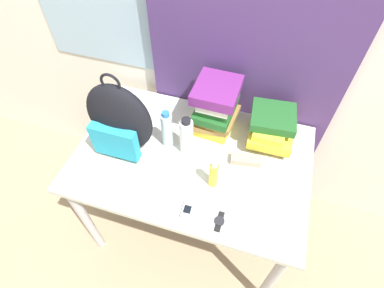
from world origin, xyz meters
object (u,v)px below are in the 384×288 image
object	(u,v)px
sunscreen_bottle	(214,174)
wristwatch	(219,221)
book_stack_center	(271,127)
sunglasses_case	(246,160)
cell_phone	(187,210)
backpack	(119,120)
water_bottle	(167,130)
sports_bottle	(186,136)
book_stack_left	(216,106)

from	to	relation	value
sunscreen_bottle	wristwatch	xyz separation A→B (m)	(0.08, -0.18, -0.07)
book_stack_center	sunglasses_case	xyz separation A→B (m)	(-0.08, -0.19, -0.07)
cell_phone	backpack	bearing A→B (deg)	148.63
sunglasses_case	sunscreen_bottle	bearing A→B (deg)	-125.82
sunscreen_bottle	cell_phone	bearing A→B (deg)	-112.28
water_bottle	sports_bottle	size ratio (longest dim) A/B	1.01
water_bottle	sunscreen_bottle	xyz separation A→B (m)	(0.29, -0.17, -0.03)
wristwatch	book_stack_center	bearing A→B (deg)	76.47
backpack	sunscreen_bottle	xyz separation A→B (m)	(0.49, -0.09, -0.11)
sunscreen_bottle	cell_phone	xyz separation A→B (m)	(-0.07, -0.17, -0.07)
sunscreen_bottle	sunglasses_case	world-z (taller)	sunscreen_bottle
sports_bottle	cell_phone	size ratio (longest dim) A/B	2.67
water_bottle	sunscreen_bottle	world-z (taller)	water_bottle
book_stack_center	sunscreen_bottle	distance (m)	0.42
water_bottle	sunglasses_case	xyz separation A→B (m)	(0.41, 0.01, -0.09)
book_stack_center	sunglasses_case	distance (m)	0.22
sports_bottle	water_bottle	bearing A→B (deg)	174.14
sports_bottle	cell_phone	bearing A→B (deg)	-71.28
cell_phone	book_stack_center	bearing A→B (deg)	62.42
book_stack_center	wristwatch	world-z (taller)	book_stack_center
sunglasses_case	sports_bottle	bearing A→B (deg)	-176.90
backpack	sunglasses_case	bearing A→B (deg)	7.94
sports_bottle	sunglasses_case	xyz separation A→B (m)	(0.30, 0.02, -0.09)
sports_bottle	book_stack_center	bearing A→B (deg)	28.00
sports_bottle	backpack	bearing A→B (deg)	-167.42
backpack	cell_phone	world-z (taller)	backpack
sunscreen_bottle	backpack	bearing A→B (deg)	170.13
sunscreen_bottle	book_stack_left	bearing A→B (deg)	103.80
water_bottle	cell_phone	xyz separation A→B (m)	(0.22, -0.34, -0.10)
water_bottle	wristwatch	world-z (taller)	water_bottle
water_bottle	sunscreen_bottle	distance (m)	0.33
cell_phone	book_stack_left	bearing A→B (deg)	92.04
sunglasses_case	wristwatch	distance (m)	0.35
sunglasses_case	wristwatch	bearing A→B (deg)	-97.40
sports_bottle	cell_phone	distance (m)	0.36
book_stack_center	sunscreen_bottle	world-z (taller)	book_stack_center
backpack	cell_phone	size ratio (longest dim) A/B	5.38
sunscreen_bottle	sunglasses_case	xyz separation A→B (m)	(0.12, 0.17, -0.06)
backpack	sunglasses_case	world-z (taller)	backpack
sports_bottle	wristwatch	xyz separation A→B (m)	(0.26, -0.33, -0.10)
book_stack_center	wristwatch	size ratio (longest dim) A/B	2.80
backpack	sports_bottle	size ratio (longest dim) A/B	2.02
book_stack_left	water_bottle	world-z (taller)	book_stack_left
sunscreen_bottle	cell_phone	distance (m)	0.20
book_stack_center	wristwatch	xyz separation A→B (m)	(-0.13, -0.54, -0.08)
book_stack_left	water_bottle	bearing A→B (deg)	-134.82
sunscreen_bottle	water_bottle	bearing A→B (deg)	149.90
book_stack_left	wristwatch	bearing A→B (deg)	-72.80
sunglasses_case	book_stack_left	bearing A→B (deg)	137.96
water_bottle	sunscreen_bottle	size ratio (longest dim) A/B	1.36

